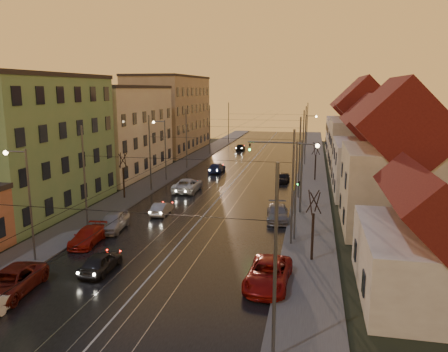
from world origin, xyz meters
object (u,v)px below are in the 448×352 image
Objects in this scene: street_lamp_2 at (163,144)px; parked_right_2 at (283,178)px; parked_right_1 at (277,213)px; traffic_light_mast at (291,167)px; street_lamp_1 at (300,181)px; street_lamp_3 at (308,135)px; driving_car_2 at (188,185)px; parked_left_3 at (113,221)px; street_lamp_0 at (25,194)px; parked_right_0 at (268,274)px; driving_car_3 at (217,168)px; driving_car_4 at (240,147)px; driving_car_1 at (162,208)px; parked_left_2 at (88,236)px; parked_left_1 at (10,283)px; driving_car_0 at (101,262)px.

parked_right_2 is (15.46, 2.22, -4.27)m from street_lamp_2.
traffic_light_mast is at bearing 64.47° from parked_right_1.
street_lamp_1 and street_lamp_3 have the same top height.
driving_car_2 is 15.27m from parked_left_3.
street_lamp_0 is at bearing -115.13° from parked_left_3.
street_lamp_2 is 33.27m from parked_right_0.
driving_car_3 reaches higher than driving_car_4.
parked_left_3 is at bearing -162.74° from parked_right_1.
driving_car_3 is at bearing -92.41° from driving_car_1.
driving_car_3 is 1.20× the size of driving_car_4.
driving_car_1 is (-13.20, -30.95, -4.28)m from street_lamp_3.
driving_car_1 is 5.91m from parked_left_3.
parked_right_1 is at bearing -42.25° from street_lamp_2.
street_lamp_2 reaches higher than driving_car_2.
parked_left_3 reaches higher than driving_car_4.
street_lamp_3 is 1.73× the size of parked_left_3.
parked_left_3 is (0.43, 3.61, 0.15)m from parked_left_2.
parked_left_2 is at bearing 85.71° from driving_car_4.
driving_car_2 is 1.04× the size of parked_right_0.
parked_right_1 reaches higher than parked_right_2.
driving_car_2 is 1.22× the size of driving_car_3.
parked_left_1 is 8.75m from parked_left_2.
parked_left_2 reaches higher than parked_right_2.
traffic_light_mast is 1.36× the size of parked_left_1.
street_lamp_0 is at bearing -178.65° from parked_right_0.
parked_left_3 reaches higher than driving_car_0.
parked_right_0 reaches higher than driving_car_4.
street_lamp_1 is 1.41× the size of driving_car_2.
driving_car_3 is 0.88× the size of parked_left_1.
parked_left_3 is at bearing -113.32° from street_lamp_3.
parked_left_1 reaches higher than driving_car_1.
street_lamp_2 is (0.00, 28.00, 0.00)m from street_lamp_0.
driving_car_0 is at bearing -176.42° from parked_right_0.
driving_car_0 reaches higher than driving_car_3.
street_lamp_0 reaches higher than parked_right_0.
street_lamp_3 is at bearing 41.31° from street_lamp_2.
parked_left_3 is (-2.54, -51.14, 0.13)m from driving_car_4.
traffic_light_mast reaches higher than parked_left_2.
street_lamp_1 is 17.09m from parked_left_2.
parked_left_3 reaches higher than driving_car_1.
street_lamp_0 is 23.42m from traffic_light_mast.
parked_right_1 is at bearing -179.63° from driving_car_1.
parked_left_1 is (-3.57, -40.10, 0.06)m from driving_car_3.
parked_right_2 is (-2.74, -13.78, -4.27)m from street_lamp_3.
street_lamp_2 reaches higher than parked_left_1.
driving_car_2 reaches higher than parked_left_2.
parked_left_1 reaches higher than driving_car_0.
parked_right_1 is at bearing 39.62° from street_lamp_0.
parked_right_1 is at bearing 15.96° from parked_left_3.
driving_car_1 is at bearing 67.81° from parked_left_2.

